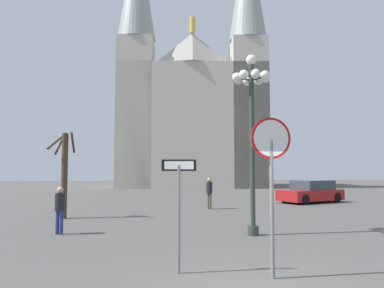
# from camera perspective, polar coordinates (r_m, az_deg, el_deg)

# --- Properties ---
(cathedral) EXTENTS (17.91, 12.57, 32.02)m
(cathedral) POSITION_cam_1_polar(r_m,az_deg,el_deg) (43.54, 0.01, 6.16)
(cathedral) COLOR #BCB5A5
(cathedral) RESTS_ON ground
(stop_sign) EXTENTS (0.84, 0.11, 3.19)m
(stop_sign) POSITION_cam_1_polar(r_m,az_deg,el_deg) (7.33, 12.56, -3.04)
(stop_sign) COLOR slate
(stop_sign) RESTS_ON ground
(one_way_arrow_sign) EXTENTS (0.73, 0.12, 2.35)m
(one_way_arrow_sign) POSITION_cam_1_polar(r_m,az_deg,el_deg) (7.53, -2.12, -8.85)
(one_way_arrow_sign) COLOR slate
(one_way_arrow_sign) RESTS_ON ground
(street_lamp) EXTENTS (1.31, 1.31, 5.97)m
(street_lamp) POSITION_cam_1_polar(r_m,az_deg,el_deg) (12.04, 9.53, 5.33)
(street_lamp) COLOR #2D3833
(street_lamp) RESTS_ON ground
(bare_tree) EXTENTS (1.10, 1.07, 3.79)m
(bare_tree) POSITION_cam_1_polar(r_m,az_deg,el_deg) (16.62, -19.77, -4.27)
(bare_tree) COLOR #473323
(bare_tree) RESTS_ON ground
(parked_car_near_red) EXTENTS (4.64, 3.40, 1.42)m
(parked_car_near_red) POSITION_cam_1_polar(r_m,az_deg,el_deg) (24.25, 18.51, -7.30)
(parked_car_near_red) COLOR maroon
(parked_car_near_red) RESTS_ON ground
(pedestrian_walking) EXTENTS (0.32, 0.32, 1.55)m
(pedestrian_walking) POSITION_cam_1_polar(r_m,az_deg,el_deg) (12.71, -20.39, -9.25)
(pedestrian_walking) COLOR navy
(pedestrian_walking) RESTS_ON ground
(pedestrian_standing) EXTENTS (0.32, 0.32, 1.67)m
(pedestrian_standing) POSITION_cam_1_polar(r_m,az_deg,el_deg) (19.34, 2.79, -7.36)
(pedestrian_standing) COLOR #594C47
(pedestrian_standing) RESTS_ON ground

